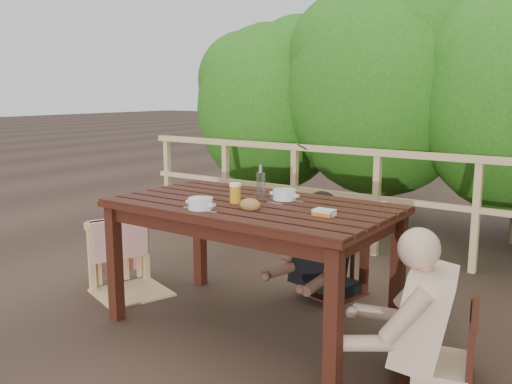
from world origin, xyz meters
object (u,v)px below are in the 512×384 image
Objects in this scene: bottle at (261,184)px; chair_left at (129,228)px; woman at (336,215)px; diner_right at (449,259)px; chair_far at (334,242)px; chair_right at (440,308)px; soup_near at (201,205)px; butter_tub at (324,214)px; beer_glass at (235,194)px; bread_roll at (250,205)px; table at (252,267)px; soup_far at (284,196)px.

chair_left is at bearing -173.53° from bottle.
woman is 1.40m from diner_right.
chair_far is (1.27, 0.90, -0.11)m from chair_left.
soup_near is (-1.35, -0.35, 0.46)m from chair_right.
chair_far is at bearing 79.67° from bottle.
chair_far is at bearing 113.28° from butter_tub.
bottle reaches higher than chair_right.
diner_right is 9.53× the size of beer_glass.
butter_tub is (-0.66, -0.08, 0.44)m from chair_right.
bottle is at bearing 111.08° from bread_roll.
chair_far is (0.16, 0.85, -0.00)m from table.
soup_near is (-0.29, -1.21, 0.25)m from woman.
soup_far is 0.36m from bread_roll.
soup_far is at bearing 67.51° from diner_right.
chair_left reaches higher than bread_roll.
bottle is at bearing 163.97° from butter_tub.
chair_left is at bearing -131.79° from chair_far.
chair_far is at bearing 79.58° from table.
diner_right reaches higher than soup_near.
woman is at bearing 87.22° from soup_far.
diner_right is 11.28× the size of butter_tub.
table is at bearing 69.38° from soup_near.
table is at bearing 123.63° from bread_roll.
diner_right is at bearing 3.56° from beer_glass.
bottle reaches higher than bread_roll.
soup_near is 1.86× the size of bread_roll.
bottle is (-0.10, 0.25, 0.08)m from bread_roll.
table is 0.86m from chair_far.
table and chair_far have the same top height.
beer_glass reaches higher than chair_right.
butter_tub is at bearing -53.36° from chair_far.
woman is at bearing 38.81° from diner_right.
bread_roll is at bearing -76.78° from chair_left.
soup_near is 0.28m from beer_glass.
chair_left is 1.27m from bread_roll.
bottle is 0.58m from butter_tub.
soup_far is at bearing 57.87° from table.
bottle is at bearing 92.77° from woman.
soup_far is at bearing -59.96° from chair_left.
diner_right reaches higher than bottle.
bread_roll is (-0.05, -1.02, 0.45)m from chair_far.
bottle is at bearing -87.49° from chair_far.
bread_roll is 0.95× the size of beer_glass.
table is at bearing -101.22° from bottle.
diner_right is 1.34m from beer_glass.
chair_far is 1.31m from soup_near.
chair_left is 1.57m from woman.
beer_glass is 0.19m from bottle.
woman is at bearing 76.45° from beer_glass.
soup_far is 0.34m from beer_glass.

